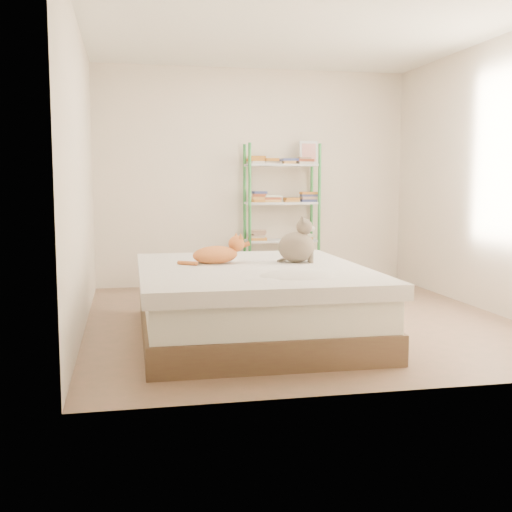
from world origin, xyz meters
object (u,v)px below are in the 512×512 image
object	(u,v)px
grey_cat	(297,240)
white_bin	(201,277)
bed	(251,301)
shelf_unit	(282,209)
orange_cat	(215,253)
cardboard_box	(283,281)

from	to	relation	value
grey_cat	white_bin	xyz separation A→B (m)	(-0.60, 1.88, -0.57)
bed	grey_cat	world-z (taller)	grey_cat
bed	shelf_unit	xyz separation A→B (m)	(0.86, 2.43, 0.64)
bed	orange_cat	world-z (taller)	orange_cat
shelf_unit	white_bin	xyz separation A→B (m)	(-1.03, -0.37, -0.74)
shelf_unit	cardboard_box	xyz separation A→B (m)	(-0.18, -0.77, -0.75)
white_bin	shelf_unit	bearing A→B (deg)	19.77
white_bin	grey_cat	bearing A→B (deg)	-72.21
grey_cat	shelf_unit	xyz separation A→B (m)	(0.43, 2.25, 0.17)
orange_cat	shelf_unit	bearing A→B (deg)	44.88
cardboard_box	white_bin	bearing A→B (deg)	151.61
shelf_unit	cardboard_box	size ratio (longest dim) A/B	3.33
cardboard_box	orange_cat	bearing A→B (deg)	-126.43
orange_cat	cardboard_box	xyz separation A→B (m)	(0.94, 1.43, -0.49)
bed	cardboard_box	distance (m)	1.80
white_bin	orange_cat	bearing A→B (deg)	-92.69
grey_cat	white_bin	distance (m)	2.05
orange_cat	grey_cat	xyz separation A→B (m)	(0.69, -0.04, 0.09)
shelf_unit	cardboard_box	distance (m)	1.09
orange_cat	cardboard_box	bearing A→B (deg)	38.55
cardboard_box	white_bin	world-z (taller)	cardboard_box
cardboard_box	bed	bearing A→B (deg)	-115.42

